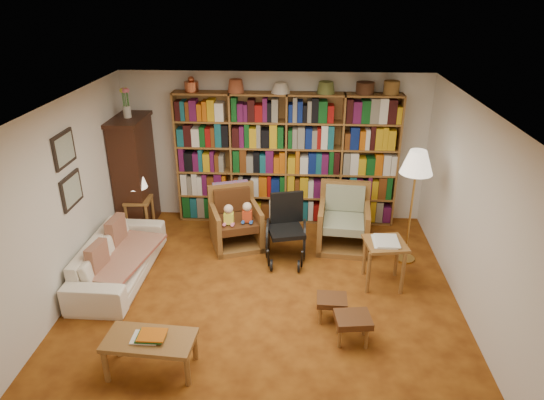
# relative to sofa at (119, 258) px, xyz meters

# --- Properties ---
(floor) EXTENTS (5.00, 5.00, 0.00)m
(floor) POSITION_rel_sofa_xyz_m (2.05, -0.42, -0.29)
(floor) COLOR #995517
(floor) RESTS_ON ground
(ceiling) EXTENTS (5.00, 5.00, 0.00)m
(ceiling) POSITION_rel_sofa_xyz_m (2.05, -0.42, 2.21)
(ceiling) COLOR white
(ceiling) RESTS_ON wall_back
(wall_back) EXTENTS (5.00, 0.00, 5.00)m
(wall_back) POSITION_rel_sofa_xyz_m (2.05, 2.08, 0.96)
(wall_back) COLOR silver
(wall_back) RESTS_ON floor
(wall_front) EXTENTS (5.00, 0.00, 5.00)m
(wall_front) POSITION_rel_sofa_xyz_m (2.05, -2.92, 0.96)
(wall_front) COLOR silver
(wall_front) RESTS_ON floor
(wall_left) EXTENTS (0.00, 5.00, 5.00)m
(wall_left) POSITION_rel_sofa_xyz_m (-0.45, -0.42, 0.96)
(wall_left) COLOR silver
(wall_left) RESTS_ON floor
(wall_right) EXTENTS (0.00, 5.00, 5.00)m
(wall_right) POSITION_rel_sofa_xyz_m (4.55, -0.42, 0.96)
(wall_right) COLOR silver
(wall_right) RESTS_ON floor
(bookshelf) EXTENTS (3.60, 0.30, 2.42)m
(bookshelf) POSITION_rel_sofa_xyz_m (2.25, 1.91, 0.88)
(bookshelf) COLOR #935C2D
(bookshelf) RESTS_ON floor
(curio_cabinet) EXTENTS (0.50, 0.95, 2.40)m
(curio_cabinet) POSITION_rel_sofa_xyz_m (-0.20, 1.58, 0.66)
(curio_cabinet) COLOR #33150E
(curio_cabinet) RESTS_ON floor
(framed_pictures) EXTENTS (0.03, 0.52, 0.97)m
(framed_pictures) POSITION_rel_sofa_xyz_m (-0.43, -0.12, 1.34)
(framed_pictures) COLOR black
(framed_pictures) RESTS_ON wall_left
(sofa) EXTENTS (1.99, 0.80, 0.58)m
(sofa) POSITION_rel_sofa_xyz_m (0.00, 0.00, 0.00)
(sofa) COLOR white
(sofa) RESTS_ON floor
(sofa_throw) EXTENTS (0.95, 1.47, 0.04)m
(sofa_throw) POSITION_rel_sofa_xyz_m (0.05, 0.00, 0.01)
(sofa_throw) COLOR beige
(sofa_throw) RESTS_ON sofa
(cushion_left) EXTENTS (0.17, 0.42, 0.41)m
(cushion_left) POSITION_rel_sofa_xyz_m (-0.13, 0.35, 0.16)
(cushion_left) COLOR maroon
(cushion_left) RESTS_ON sofa
(cushion_right) EXTENTS (0.17, 0.39, 0.38)m
(cushion_right) POSITION_rel_sofa_xyz_m (-0.13, -0.35, 0.16)
(cushion_right) COLOR maroon
(cushion_right) RESTS_ON sofa
(side_table_lamp) EXTENTS (0.43, 0.43, 0.60)m
(side_table_lamp) POSITION_rel_sofa_xyz_m (-0.10, 1.30, 0.16)
(side_table_lamp) COLOR #935C2D
(side_table_lamp) RESTS_ON floor
(table_lamp) EXTENTS (0.35, 0.35, 0.47)m
(table_lamp) POSITION_rel_sofa_xyz_m (-0.10, 1.30, 0.63)
(table_lamp) COLOR #C1903D
(table_lamp) RESTS_ON side_table_lamp
(armchair_leather) EXTENTS (0.97, 0.97, 0.93)m
(armchair_leather) POSITION_rel_sofa_xyz_m (1.51, 1.07, 0.09)
(armchair_leather) COLOR #935C2D
(armchair_leather) RESTS_ON floor
(armchair_sage) EXTENTS (0.85, 0.87, 0.96)m
(armchair_sage) POSITION_rel_sofa_xyz_m (3.17, 1.12, 0.08)
(armchair_sage) COLOR #935C2D
(armchair_sage) RESTS_ON floor
(wheelchair) EXTENTS (0.59, 0.80, 1.00)m
(wheelchair) POSITION_rel_sofa_xyz_m (2.30, 0.66, 0.16)
(wheelchair) COLOR black
(wheelchair) RESTS_ON floor
(floor_lamp) EXTENTS (0.45, 0.45, 1.70)m
(floor_lamp) POSITION_rel_sofa_xyz_m (4.07, 0.68, 1.18)
(floor_lamp) COLOR #C1903D
(floor_lamp) RESTS_ON floor
(side_table_papers) EXTENTS (0.59, 0.59, 0.68)m
(side_table_papers) POSITION_rel_sofa_xyz_m (3.63, 0.03, 0.25)
(side_table_papers) COLOR #935C2D
(side_table_papers) RESTS_ON floor
(footstool_a) EXTENTS (0.37, 0.32, 0.31)m
(footstool_a) POSITION_rel_sofa_xyz_m (2.90, -0.78, -0.04)
(footstool_a) COLOR #542A16
(footstool_a) RESTS_ON floor
(footstool_b) EXTENTS (0.44, 0.39, 0.34)m
(footstool_b) POSITION_rel_sofa_xyz_m (3.11, -1.17, -0.01)
(footstool_b) COLOR #542A16
(footstool_b) RESTS_ON floor
(coffee_table) EXTENTS (0.96, 0.53, 0.47)m
(coffee_table) POSITION_rel_sofa_xyz_m (0.96, -1.75, 0.07)
(coffee_table) COLOR #935C2D
(coffee_table) RESTS_ON floor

